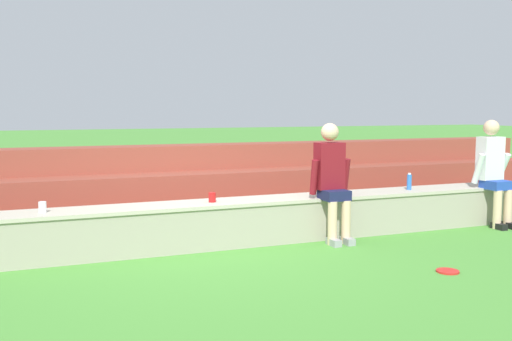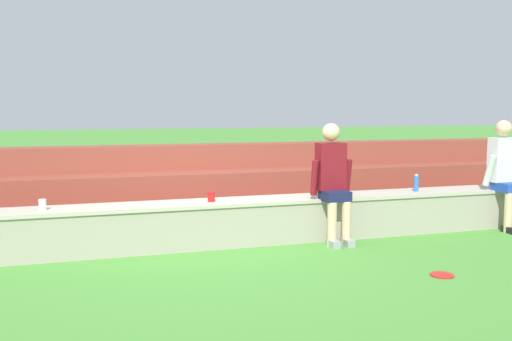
{
  "view_description": "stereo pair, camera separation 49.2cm",
  "coord_description": "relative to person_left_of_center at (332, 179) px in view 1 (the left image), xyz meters",
  "views": [
    {
      "loc": [
        -1.99,
        -6.07,
        1.6
      ],
      "look_at": [
        0.54,
        0.26,
        0.87
      ],
      "focal_mm": 40.42,
      "sensor_mm": 36.0,
      "label": 1
    },
    {
      "loc": [
        -1.53,
        -6.24,
        1.6
      ],
      "look_at": [
        0.54,
        0.26,
        0.87
      ],
      "focal_mm": 40.42,
      "sensor_mm": 36.0,
      "label": 2
    }
  ],
  "objects": [
    {
      "name": "frisbee",
      "position": [
        0.4,
        -1.61,
        -0.76
      ],
      "size": [
        0.22,
        0.22,
        0.02
      ],
      "primitive_type": "cylinder",
      "color": "red",
      "rests_on": "ground"
    },
    {
      "name": "plastic_cup_left_end",
      "position": [
        -1.43,
        0.27,
        -0.19
      ],
      "size": [
        0.08,
        0.08,
        0.11
      ],
      "primitive_type": "cylinder",
      "color": "red",
      "rests_on": "stone_seating_wall"
    },
    {
      "name": "person_center",
      "position": [
        2.5,
        -0.0,
        0.01
      ],
      "size": [
        0.51,
        0.52,
        1.45
      ],
      "color": "beige",
      "rests_on": "ground"
    },
    {
      "name": "plastic_cup_right_end",
      "position": [
        -3.28,
        0.27,
        -0.18
      ],
      "size": [
        0.08,
        0.08,
        0.12
      ],
      "primitive_type": "cylinder",
      "color": "white",
      "rests_on": "stone_seating_wall"
    },
    {
      "name": "ground_plane",
      "position": [
        -1.41,
        0.03,
        -0.77
      ],
      "size": [
        80.0,
        80.0,
        0.0
      ],
      "primitive_type": "plane",
      "color": "#4C9338"
    },
    {
      "name": "stone_seating_wall",
      "position": [
        -1.41,
        0.28,
        -0.49
      ],
      "size": [
        8.92,
        0.56,
        0.52
      ],
      "color": "#A8A08E",
      "rests_on": "ground"
    },
    {
      "name": "person_left_of_center",
      "position": [
        0.0,
        0.0,
        0.0
      ],
      "size": [
        0.52,
        0.51,
        1.43
      ],
      "color": "beige",
      "rests_on": "ground"
    },
    {
      "name": "water_bottle_mid_left",
      "position": [
        1.32,
        0.27,
        -0.14
      ],
      "size": [
        0.06,
        0.06,
        0.23
      ],
      "color": "blue",
      "rests_on": "stone_seating_wall"
    },
    {
      "name": "brick_bleachers",
      "position": [
        -1.41,
        1.88,
        -0.35
      ],
      "size": [
        12.44,
        1.67,
        1.07
      ],
      "color": "brown",
      "rests_on": "ground"
    },
    {
      "name": "water_bottle_near_left",
      "position": [
        2.82,
        0.25,
        -0.14
      ],
      "size": [
        0.07,
        0.07,
        0.21
      ],
      "color": "blue",
      "rests_on": "stone_seating_wall"
    }
  ]
}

